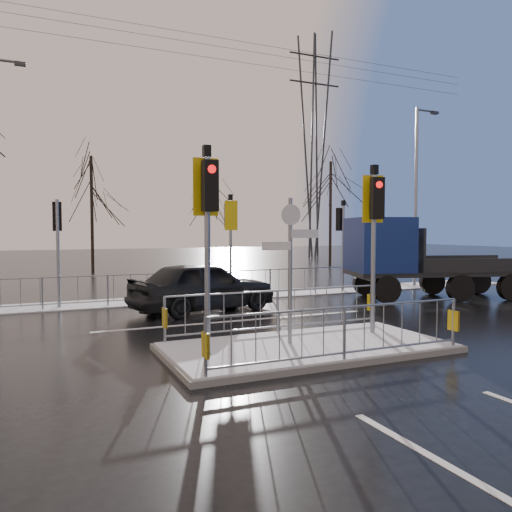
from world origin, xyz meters
name	(u,v)px	position (x,y,z in m)	size (l,w,h in m)	color
ground	(307,351)	(0.00, 0.00, 0.00)	(120.00, 120.00, 0.00)	black
snow_verge	(190,299)	(0.00, 8.60, 0.02)	(30.00, 2.00, 0.04)	white
lane_markings	(315,354)	(0.00, -0.33, 0.00)	(8.00, 11.38, 0.01)	silver
traffic_island	(306,332)	(-0.01, 0.01, 0.39)	(6.00, 3.04, 4.15)	slate
far_kerb_fixtures	(201,272)	(0.29, 8.09, 1.02)	(18.00, 0.65, 3.83)	gray
car_far_lane	(203,286)	(-0.39, 5.79, 0.79)	(1.87, 4.66, 1.59)	black
flatbed_truck	(402,256)	(7.22, 5.51, 1.59)	(6.86, 4.07, 2.99)	black
tree_far_a	(92,191)	(-2.00, 22.00, 4.82)	(3.75, 3.75, 7.08)	black
tree_far_b	(209,206)	(6.00, 24.00, 4.18)	(3.25, 3.25, 6.14)	black
tree_far_c	(331,193)	(14.00, 21.00, 5.15)	(4.00, 4.00, 7.55)	black
street_lamp_right	(417,189)	(10.57, 8.50, 4.39)	(1.25, 0.18, 8.00)	gray
pylon_wires	(303,134)	(16.88, 30.00, 11.03)	(70.00, 2.38, 19.97)	#2D3033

